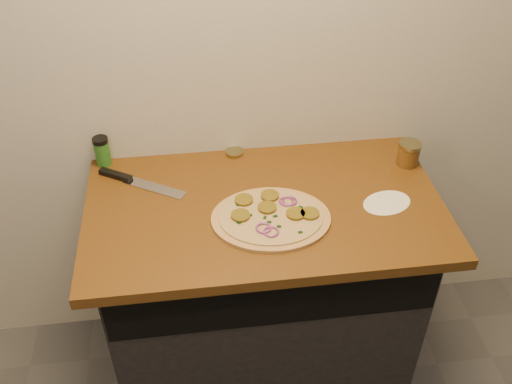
{
  "coord_description": "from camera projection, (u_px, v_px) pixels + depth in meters",
  "views": [
    {
      "loc": [
        -0.22,
        -0.04,
        2.13
      ],
      "look_at": [
        -0.03,
        1.42,
        0.95
      ],
      "focal_mm": 40.0,
      "sensor_mm": 36.0,
      "label": 1
    }
  ],
  "objects": [
    {
      "name": "flour_spill",
      "position": [
        387.0,
        203.0,
        1.91
      ],
      "size": [
        0.22,
        0.22,
        0.0
      ],
      "primitive_type": "cylinder",
      "rotation": [
        0.0,
        0.0,
        0.32
      ],
      "color": "white",
      "rests_on": "countertop"
    },
    {
      "name": "mason_jar_lid",
      "position": [
        234.0,
        152.0,
        2.14
      ],
      "size": [
        0.08,
        0.08,
        0.01
      ],
      "primitive_type": "cylinder",
      "rotation": [
        0.0,
        0.0,
        0.26
      ],
      "color": "#8F8553",
      "rests_on": "countertop"
    },
    {
      "name": "cabinet",
      "position": [
        262.0,
        290.0,
        2.23
      ],
      "size": [
        1.1,
        0.6,
        0.86
      ],
      "primitive_type": "cube",
      "color": "black",
      "rests_on": "ground"
    },
    {
      "name": "pizza",
      "position": [
        271.0,
        217.0,
        1.84
      ],
      "size": [
        0.41,
        0.41,
        0.03
      ],
      "color": "tan",
      "rests_on": "countertop"
    },
    {
      "name": "chefs_knife",
      "position": [
        134.0,
        181.0,
        2.0
      ],
      "size": [
        0.31,
        0.21,
        0.02
      ],
      "color": "#B7BAC1",
      "rests_on": "countertop"
    },
    {
      "name": "salsa_jar",
      "position": [
        408.0,
        153.0,
        2.06
      ],
      "size": [
        0.08,
        0.08,
        0.09
      ],
      "color": "maroon",
      "rests_on": "countertop"
    },
    {
      "name": "spice_shaker",
      "position": [
        102.0,
        151.0,
        2.06
      ],
      "size": [
        0.06,
        0.06,
        0.11
      ],
      "color": "#2B6921",
      "rests_on": "countertop"
    },
    {
      "name": "countertop",
      "position": [
        264.0,
        208.0,
        1.93
      ],
      "size": [
        1.2,
        0.7,
        0.04
      ],
      "primitive_type": "cube",
      "color": "brown",
      "rests_on": "cabinet"
    }
  ]
}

